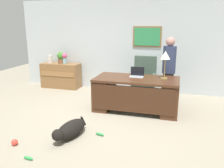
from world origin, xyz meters
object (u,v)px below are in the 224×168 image
Objects in this scene: desk_lamp at (165,57)px; vase_empty at (50,59)px; dog_toy_ball at (15,142)px; dog_toy_bone at (100,134)px; potted_plant at (61,57)px; dog_lying at (70,130)px; person_standing at (169,70)px; laptop at (137,74)px; dog_toy_plush at (28,158)px; armchair at (144,80)px; desk at (136,93)px; vase_with_flowers at (64,57)px; credenza at (61,75)px.

desk_lamp is 3.87m from vase_empty.
dog_toy_ball is at bearing -134.32° from desk_lamp.
dog_toy_ball is 0.61× the size of dog_toy_bone.
vase_empty is at bearing 110.85° from dog_toy_ball.
vase_empty is 0.70× the size of potted_plant.
dog_toy_ball is at bearing -146.62° from dog_lying.
desk_lamp is 3.57× the size of dog_toy_bone.
laptop is (-0.70, -0.49, -0.04)m from person_standing.
armchair is at bearing 71.11° from dog_toy_plush.
vase_empty is (-3.03, 1.39, 0.48)m from desk.
dog_toy_ball is (-1.64, -2.37, -0.78)m from laptop.
desk is 5.99× the size of laptop.
vase_with_flowers reaches higher than laptop.
desk_lamp is (0.63, -0.04, 0.44)m from laptop.
armchair is 3.42× the size of vase_with_flowers.
credenza is 3.39× the size of potted_plant.
person_standing is at bearing 59.54° from dog_toy_plush.
potted_plant is at bearing 110.59° from dog_toy_plush.
vase_with_flowers is at bearing 126.65° from dog_toy_bone.
potted_plant reaches higher than dog_lying.
person_standing reaches higher than credenza.
person_standing is 3.79m from dog_toy_ball.
vase_with_flowers is 1.88× the size of dog_toy_bone.
person_standing is 3.29m from vase_with_flowers.
potted_plant is at bearing 180.00° from vase_with_flowers.
potted_plant is at bearing 172.61° from armchair.
desk_lamp reaches higher than desk.
person_standing reaches higher than laptop.
desk is 1.05m from armchair.
dog_toy_bone is at bearing -122.31° from desk_lamp.
credenza is 4.19m from dog_toy_plush.
vase_with_flowers is 0.51m from vase_empty.
dog_toy_ball is at bearing 147.35° from dog_toy_plush.
vase_empty reaches higher than dog_toy_bone.
laptop reaches higher than dog_lying.
desk_lamp is at bearing -97.56° from person_standing.
armchair is 3.69m from dog_toy_ball.
laptop is at bearing 176.32° from desk_lamp.
desk_lamp is (3.29, -1.26, 0.88)m from credenza.
vase_with_flowers is 4.23m from dog_toy_plush.
desk_lamp reaches higher than armchair.
vase_empty is at bearing 157.92° from laptop.
vase_with_flowers is at bearing 151.13° from desk.
desk is 0.44m from laptop.
desk_lamp is at bearing -20.97° from credenza.
laptop is (-0.05, -0.87, 0.33)m from armchair.
desk_lamp is at bearing 50.52° from dog_lying.
person_standing reaches higher than dog_toy_bone.
credenza is 3.67m from dog_toy_bone.
desk_lamp is at bearing 57.69° from dog_toy_bone.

